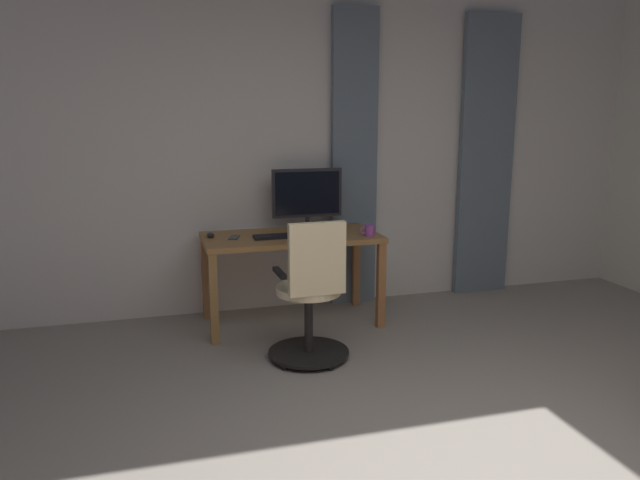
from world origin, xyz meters
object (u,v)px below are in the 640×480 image
Objects in this scene: desk at (291,247)px; computer_monitor at (307,195)px; cell_phone_face_up at (234,237)px; computer_mouse at (211,235)px; mug_tea at (369,231)px; computer_keyboard at (280,236)px; office_chair at (311,298)px.

computer_monitor reaches higher than desk.
cell_phone_face_up is (0.64, 0.21, -0.28)m from computer_monitor.
computer_mouse is (0.62, -0.08, 0.11)m from desk.
computer_mouse is 1.23m from mug_tea.
computer_monitor reaches higher than computer_keyboard.
office_chair is at bearing 122.54° from computer_mouse.
mug_tea reaches higher than desk.
computer_mouse reaches higher than desk.
mug_tea is at bearing 41.61° from office_chair.
desk is 2.35× the size of computer_monitor.
cell_phone_face_up reaches higher than desk.
office_chair reaches higher than cell_phone_face_up.
computer_mouse reaches higher than cell_phone_face_up.
desk is at bearing -143.13° from computer_keyboard.
office_chair is at bearing 133.28° from cell_phone_face_up.
computer_monitor is 4.06× the size of cell_phone_face_up.
mug_tea is (-0.57, 0.22, 0.14)m from desk.
cell_phone_face_up is at bearing 114.44° from office_chair.
computer_keyboard is 2.79× the size of cell_phone_face_up.
computer_monitor is (-0.24, -1.02, 0.55)m from office_chair.
computer_monitor reaches higher than office_chair.
computer_mouse is at bearing -6.53° from cell_phone_face_up.
computer_monitor is 4.86× the size of mug_tea.
desk is 0.63m from mug_tea.
desk is 0.82m from office_chair.
mug_tea is (-0.68, 0.14, 0.03)m from computer_keyboard.
cell_phone_face_up is (0.39, -0.81, 0.27)m from office_chair.
computer_keyboard is 0.35m from cell_phone_face_up.
computer_monitor is at bearing -134.89° from computer_keyboard.
cell_phone_face_up is (-0.17, 0.08, -0.01)m from computer_mouse.
desk is at bearing 172.33° from computer_mouse.
desk is 1.39× the size of office_chair.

